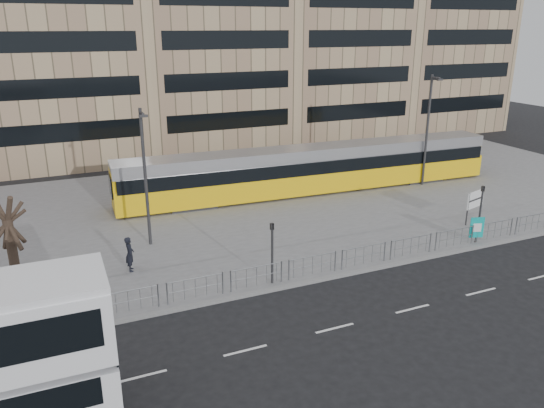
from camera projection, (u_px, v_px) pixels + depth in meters
name	position (u px, v px, depth m)	size (l,w,h in m)	color
ground	(329.00, 280.00, 26.40)	(120.00, 120.00, 0.00)	black
plaza	(244.00, 207.00, 36.79)	(64.00, 24.00, 0.15)	slate
kerb	(329.00, 278.00, 26.42)	(64.00, 0.25, 0.17)	gray
building_row	(177.00, 16.00, 52.60)	(70.40, 18.40, 31.20)	maroon
pedestrian_barrier	(359.00, 251.00, 27.28)	(32.07, 0.07, 1.10)	gray
road_markings	(394.00, 313.00, 23.31)	(62.00, 0.12, 0.01)	white
tram	(313.00, 169.00, 39.48)	(29.14, 4.11, 3.42)	yellow
station_sign	(475.00, 201.00, 33.23)	(1.76, 0.58, 2.08)	#2D2D30
ad_panel	(477.00, 228.00, 30.29)	(0.80, 0.30, 1.53)	#2D2D30
pedestrian	(130.00, 254.00, 26.78)	(0.67, 0.44, 1.83)	black
traffic_light_west	(272.00, 245.00, 25.13)	(0.21, 0.24, 3.10)	#2D2D30
traffic_light_east	(481.00, 204.00, 30.86)	(0.18, 0.21, 3.10)	#2D2D30
lamp_post_west	(145.00, 173.00, 28.93)	(0.45, 1.04, 7.76)	#2D2D30
lamp_post_east	(428.00, 127.00, 40.13)	(0.45, 1.04, 8.44)	#2D2D30
bare_tree	(2.00, 192.00, 23.10)	(4.32, 4.32, 6.96)	#2D2119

